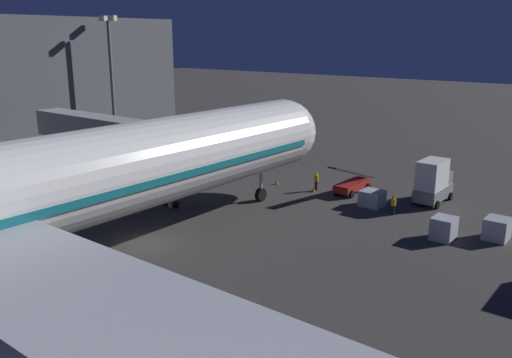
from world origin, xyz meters
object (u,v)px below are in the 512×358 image
(baggage_container_far_row, at_px, (372,198))
(ground_crew_near_nose_gear, at_px, (393,204))
(ground_crew_under_port_wing, at_px, (316,180))
(baggage_container_mid_row, at_px, (497,229))
(traffic_cone_nose_port, at_px, (314,189))
(apron_floodlight_mast, at_px, (112,77))
(baggage_container_near_belt, at_px, (444,228))
(ops_van, at_px, (433,181))
(belt_loader, at_px, (352,184))
(jet_bridge, at_px, (121,133))
(traffic_cone_nose_starboard, at_px, (277,182))

(baggage_container_far_row, distance_m, ground_crew_near_nose_gear, 2.73)
(ground_crew_near_nose_gear, distance_m, ground_crew_under_port_wing, 9.28)
(baggage_container_mid_row, height_order, baggage_container_far_row, baggage_container_mid_row)
(ground_crew_under_port_wing, xyz_separation_m, traffic_cone_nose_port, (-0.04, 0.49, -0.75))
(ground_crew_near_nose_gear, height_order, traffic_cone_nose_port, ground_crew_near_nose_gear)
(baggage_container_far_row, height_order, traffic_cone_nose_port, baggage_container_far_row)
(ground_crew_under_port_wing, distance_m, traffic_cone_nose_port, 0.90)
(apron_floodlight_mast, relative_size, ground_crew_under_port_wing, 9.07)
(baggage_container_near_belt, distance_m, baggage_container_far_row, 8.77)
(baggage_container_far_row, relative_size, ground_crew_near_nose_gear, 1.10)
(apron_floodlight_mast, xyz_separation_m, baggage_container_mid_row, (-45.05, 0.34, -9.05))
(baggage_container_mid_row, xyz_separation_m, traffic_cone_nose_port, (17.35, -2.27, -0.54))
(baggage_container_far_row, bearing_deg, ops_van, -130.58)
(traffic_cone_nose_port, bearing_deg, baggage_container_mid_row, 172.55)
(ground_crew_near_nose_gear, bearing_deg, traffic_cone_nose_port, -11.10)
(baggage_container_far_row, bearing_deg, belt_loader, -38.37)
(jet_bridge, bearing_deg, ground_crew_under_port_wing, -137.87)
(baggage_container_near_belt, distance_m, ground_crew_under_port_wing, 15.21)
(baggage_container_far_row, height_order, ground_crew_under_port_wing, ground_crew_under_port_wing)
(baggage_container_near_belt, relative_size, ground_crew_under_port_wing, 0.97)
(jet_bridge, xyz_separation_m, baggage_container_near_belt, (-27.90, -7.11, -5.01))
(belt_loader, bearing_deg, apron_floodlight_mast, 7.49)
(belt_loader, bearing_deg, ground_crew_under_port_wing, 27.96)
(belt_loader, height_order, ground_crew_near_nose_gear, belt_loader)
(baggage_container_far_row, relative_size, ground_crew_under_port_wing, 1.01)
(baggage_container_mid_row, bearing_deg, baggage_container_far_row, -8.50)
(ops_van, bearing_deg, ground_crew_under_port_wing, 17.55)
(belt_loader, height_order, ground_crew_under_port_wing, belt_loader)
(apron_floodlight_mast, relative_size, traffic_cone_nose_starboard, 30.69)
(jet_bridge, bearing_deg, baggage_container_near_belt, -165.70)
(belt_loader, distance_m, traffic_cone_nose_starboard, 7.72)
(apron_floodlight_mast, distance_m, baggage_container_far_row, 35.40)
(jet_bridge, xyz_separation_m, baggage_container_far_row, (-20.12, -11.18, -5.15))
(belt_loader, relative_size, traffic_cone_nose_port, 14.51)
(ops_van, relative_size, traffic_cone_nose_starboard, 8.68)
(ground_crew_under_port_wing, distance_m, traffic_cone_nose_starboard, 4.45)
(ground_crew_under_port_wing, xyz_separation_m, traffic_cone_nose_starboard, (4.36, 0.49, -0.75))
(ground_crew_under_port_wing, bearing_deg, traffic_cone_nose_starboard, 6.35)
(ground_crew_under_port_wing, bearing_deg, ops_van, -162.45)
(jet_bridge, relative_size, traffic_cone_nose_port, 38.59)
(baggage_container_mid_row, distance_m, ground_crew_near_nose_gear, 8.40)
(apron_floodlight_mast, height_order, baggage_container_far_row, apron_floodlight_mast)
(baggage_container_far_row, bearing_deg, apron_floodlight_mast, 2.16)
(ops_van, relative_size, ground_crew_under_port_wing, 2.57)
(ops_van, relative_size, baggage_container_far_row, 2.53)
(apron_floodlight_mast, xyz_separation_m, baggage_container_far_row, (-34.18, -1.29, -9.15))
(belt_loader, bearing_deg, baggage_container_mid_row, 163.04)
(baggage_container_near_belt, height_order, traffic_cone_nose_port, baggage_container_near_belt)
(jet_bridge, distance_m, ground_crew_near_nose_gear, 25.23)
(apron_floodlight_mast, bearing_deg, jet_bridge, 144.87)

